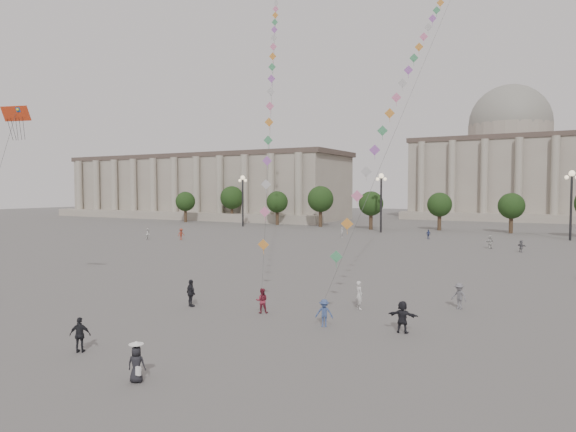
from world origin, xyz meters
The scene contains 24 objects.
ground centered at (0.00, 0.00, 0.00)m, with size 360.00×360.00×0.00m, color #5C5956.
hall_west centered at (-75.00, 93.89, 8.43)m, with size 84.00×26.22×17.20m.
hall_central centered at (0.00, 129.22, 14.23)m, with size 48.30×34.30×35.50m.
tree_row centered at (0.00, 78.00, 5.39)m, with size 137.12×5.12×8.00m.
lamp_post_far_west centered at (-45.00, 70.00, 7.35)m, with size 2.00×0.90×10.65m.
lamp_post_mid_west centered at (-15.00, 70.00, 7.35)m, with size 2.00×0.90×10.65m.
lamp_post_mid_east centered at (15.00, 70.00, 7.35)m, with size 2.00×0.90×10.65m.
person_crowd_0 centered at (-4.41, 61.61, 0.75)m, with size 0.88×0.36×1.50m, color navy.
person_crowd_1 centered at (-42.12, 39.71, 0.87)m, with size 0.85×0.66×1.74m, color silver.
person_crowd_2 centered at (-37.35, 41.85, 0.89)m, with size 1.15×0.66×1.79m, color #963B28.
person_crowd_3 centered at (7.29, 8.22, 0.88)m, with size 1.63×0.52×1.76m, color black.
person_crowd_4 centered at (5.83, 52.60, 0.89)m, with size 1.65×0.52×1.78m, color silver.
person_crowd_6 centered at (8.90, 15.46, 0.85)m, with size 1.10×0.63×1.70m, color slate.
person_crowd_10 centered at (-17.33, 57.73, 0.79)m, with size 0.58×0.38×1.59m, color #AFAFAB.
person_crowd_12 centered at (9.76, 50.42, 0.74)m, with size 1.38×0.44×1.49m, color slate.
person_crowd_13 centered at (3.21, 12.28, 0.92)m, with size 0.67×0.44×1.84m, color silver.
tourist_1 centered at (-6.79, 7.49, 0.91)m, with size 1.06×0.44×1.82m, color black.
tourist_4 centered at (-5.19, -2.57, 0.85)m, with size 0.99×0.41×1.70m, color black.
kite_flyer_0 centered at (-1.74, 8.28, 0.79)m, with size 0.76×0.60×1.57m, color maroon.
kite_flyer_1 centered at (3.05, 7.27, 0.78)m, with size 1.01×0.58×1.57m, color #374C7D.
hat_person centered at (-0.01, -4.03, 0.81)m, with size 0.85×0.72×1.69m.
dragon_kite centered at (-19.97, 4.14, 12.49)m, with size 2.26×1.90×12.37m.
kite_train_west centered at (-14.35, 31.07, 23.94)m, with size 24.11×42.44×64.45m.
kite_train_mid centered at (2.71, 34.45, 25.10)m, with size 1.39×51.32×67.88m.
Camera 1 is at (15.22, -18.83, 7.80)m, focal length 32.00 mm.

